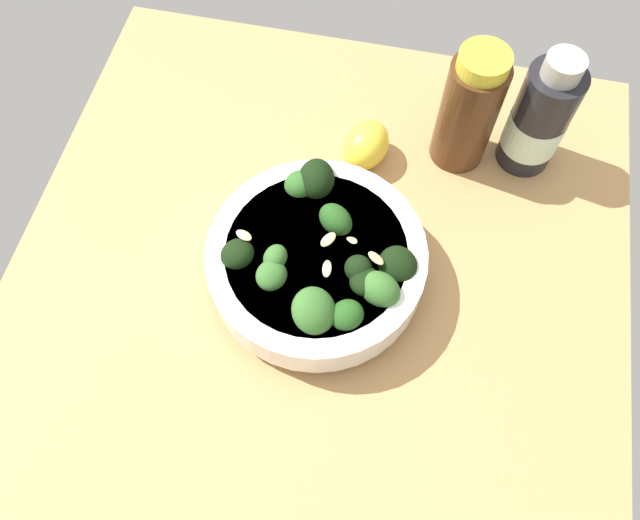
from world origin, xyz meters
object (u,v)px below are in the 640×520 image
object	(u,v)px
bottle_tall	(469,110)
bottle_short	(539,120)
lemon_wedge	(366,145)
bowl_of_broccoli	(321,261)

from	to	relation	value
bottle_tall	bottle_short	distance (cm)	7.77
lemon_wedge	bowl_of_broccoli	bearing A→B (deg)	-96.47
bowl_of_broccoli	lemon_wedge	bearing A→B (deg)	83.53
lemon_wedge	bottle_tall	xyz separation A→B (cm)	(10.36, 3.12, 4.97)
bottle_short	bottle_tall	bearing A→B (deg)	-172.57
lemon_wedge	bottle_short	bearing A→B (deg)	12.87
bottle_short	lemon_wedge	bearing A→B (deg)	-167.13
lemon_wedge	bottle_tall	world-z (taller)	bottle_tall
bowl_of_broccoli	bottle_tall	distance (cm)	23.16
bowl_of_broccoli	bottle_tall	world-z (taller)	bottle_tall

